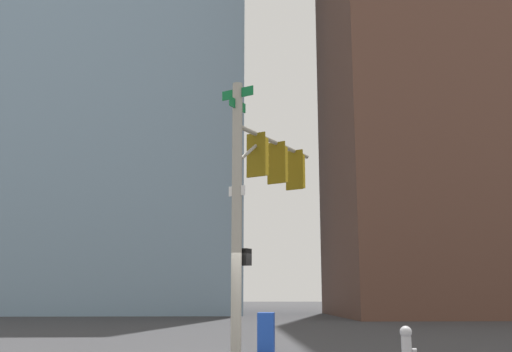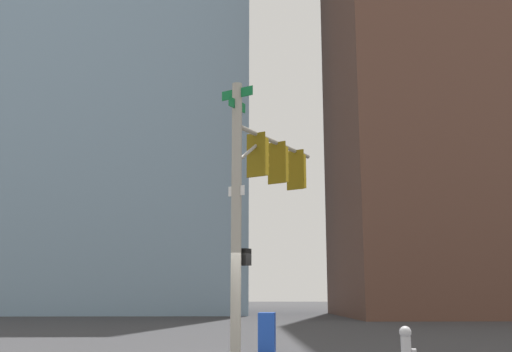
{
  "view_description": "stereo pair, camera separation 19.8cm",
  "coord_description": "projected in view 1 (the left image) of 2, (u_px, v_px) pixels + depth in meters",
  "views": [
    {
      "loc": [
        -0.39,
        -13.64,
        1.56
      ],
      "look_at": [
        0.26,
        0.89,
        4.51
      ],
      "focal_mm": 40.7,
      "sensor_mm": 36.0,
      "label": 1
    },
    {
      "loc": [
        -0.19,
        -13.64,
        1.56
      ],
      "look_at": [
        0.26,
        0.89,
        4.51
      ],
      "focal_mm": 40.7,
      "sensor_mm": 36.0,
      "label": 2
    }
  ],
  "objects": [
    {
      "name": "building_brick_midblock",
      "position": [
        500.0,
        14.0,
        48.12
      ],
      "size": [
        21.79,
        17.89,
        48.61
      ],
      "primitive_type": "cube",
      "color": "brown",
      "rests_on": "ground_plane"
    },
    {
      "name": "fire_hydrant",
      "position": [
        407.0,
        345.0,
        12.49
      ],
      "size": [
        0.34,
        0.26,
        0.87
      ],
      "color": "#B2B2B7",
      "rests_on": "ground_plane"
    },
    {
      "name": "building_glass_tower",
      "position": [
        83.0,
        27.0,
        57.61
      ],
      "size": [
        31.51,
        25.71,
        55.04
      ],
      "primitive_type": "cube",
      "color": "#7A99B2",
      "rests_on": "ground_plane"
    },
    {
      "name": "newspaper_box",
      "position": [
        266.0,
        333.0,
        15.6
      ],
      "size": [
        0.51,
        0.61,
        1.05
      ],
      "primitive_type": "cube",
      "rotation": [
        0.0,
        0.0,
        -0.13
      ],
      "color": "#193FA5",
      "rests_on": "ground_plane"
    },
    {
      "name": "signal_pole_assembly",
      "position": [
        262.0,
        184.0,
        15.05
      ],
      "size": [
        2.59,
        3.6,
        6.71
      ],
      "rotation": [
        0.0,
        0.0,
        0.99
      ],
      "color": "#9E998C",
      "rests_on": "ground_plane"
    }
  ]
}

